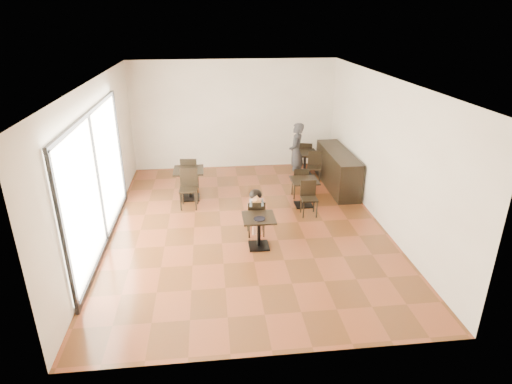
{
  "coord_description": "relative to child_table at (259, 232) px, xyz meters",
  "views": [
    {
      "loc": [
        -0.74,
        -8.54,
        4.41
      ],
      "look_at": [
        0.16,
        -0.5,
        1.0
      ],
      "focal_mm": 30.0,
      "sensor_mm": 36.0,
      "label": 1
    }
  ],
  "objects": [
    {
      "name": "child_table",
      "position": [
        0.0,
        0.0,
        0.0
      ],
      "size": [
        0.64,
        0.64,
        0.67
      ],
      "primitive_type": null,
      "color": "black",
      "rests_on": "floor"
    },
    {
      "name": "adult_patron",
      "position": [
        1.48,
        3.65,
        0.48
      ],
      "size": [
        0.55,
        0.69,
        1.64
      ],
      "primitive_type": "imported",
      "rotation": [
        0.0,
        0.0,
        -1.87
      ],
      "color": "#323136",
      "rests_on": "floor"
    },
    {
      "name": "cafe_table_left",
      "position": [
        -1.46,
        2.64,
        0.05
      ],
      "size": [
        0.79,
        0.79,
        0.78
      ],
      "primitive_type": null,
      "rotation": [
        0.0,
        0.0,
        -0.08
      ],
      "color": "black",
      "rests_on": "floor"
    },
    {
      "name": "cafe_table_back",
      "position": [
        1.81,
        3.95,
        0.02
      ],
      "size": [
        0.85,
        0.85,
        0.72
      ],
      "primitive_type": null,
      "rotation": [
        0.0,
        0.0,
        -0.3
      ],
      "color": "black",
      "rests_on": "floor"
    },
    {
      "name": "storefront_window",
      "position": [
        -3.13,
        0.5,
        1.06
      ],
      "size": [
        0.04,
        4.5,
        2.6
      ],
      "primitive_type": "cube",
      "color": "white",
      "rests_on": "floor"
    },
    {
      "name": "wall_back",
      "position": [
        -0.16,
        5.0,
        1.26
      ],
      "size": [
        6.0,
        0.01,
        3.2
      ],
      "primitive_type": "cube",
      "color": "white",
      "rests_on": "floor"
    },
    {
      "name": "floor",
      "position": [
        -0.16,
        1.0,
        -0.34
      ],
      "size": [
        6.0,
        8.0,
        0.01
      ],
      "primitive_type": "cube",
      "color": "brown",
      "rests_on": "ground"
    },
    {
      "name": "pizza_slice",
      "position": [
        0.0,
        0.36,
        0.55
      ],
      "size": [
        0.24,
        0.18,
        0.05
      ],
      "primitive_type": null,
      "color": "#E9D574",
      "rests_on": "child"
    },
    {
      "name": "ceiling",
      "position": [
        -0.16,
        1.0,
        2.86
      ],
      "size": [
        6.0,
        8.0,
        0.01
      ],
      "primitive_type": "cube",
      "color": "silver",
      "rests_on": "floor"
    },
    {
      "name": "wall_left",
      "position": [
        -3.16,
        1.0,
        1.26
      ],
      "size": [
        0.01,
        8.0,
        3.2
      ],
      "primitive_type": "cube",
      "color": "white",
      "rests_on": "floor"
    },
    {
      "name": "wall_right",
      "position": [
        2.84,
        1.0,
        1.26
      ],
      "size": [
        0.01,
        8.0,
        3.2
      ],
      "primitive_type": "cube",
      "color": "white",
      "rests_on": "floor"
    },
    {
      "name": "chair_mid_a",
      "position": [
        1.34,
        2.44,
        0.07
      ],
      "size": [
        0.38,
        0.38,
        0.82
      ],
      "primitive_type": null,
      "rotation": [
        0.0,
        0.0,
        3.12
      ],
      "color": "black",
      "rests_on": "floor"
    },
    {
      "name": "chair_left_b",
      "position": [
        -1.46,
        2.09,
        0.13
      ],
      "size": [
        0.45,
        0.45,
        0.94
      ],
      "primitive_type": null,
      "rotation": [
        0.0,
        0.0,
        -0.08
      ],
      "color": "black",
      "rests_on": "floor"
    },
    {
      "name": "chair_left_a",
      "position": [
        -1.46,
        3.19,
        0.13
      ],
      "size": [
        0.45,
        0.45,
        0.94
      ],
      "primitive_type": null,
      "rotation": [
        0.0,
        0.0,
        3.07
      ],
      "color": "black",
      "rests_on": "floor"
    },
    {
      "name": "cafe_table_mid",
      "position": [
        1.34,
        1.89,
        0.0
      ],
      "size": [
        0.66,
        0.66,
        0.68
      ],
      "primitive_type": null,
      "rotation": [
        0.0,
        0.0,
        -0.03
      ],
      "color": "black",
      "rests_on": "floor"
    },
    {
      "name": "child_chair",
      "position": [
        0.0,
        0.55,
        0.07
      ],
      "size": [
        0.36,
        0.36,
        0.81
      ],
      "primitive_type": null,
      "rotation": [
        0.0,
        0.0,
        3.14
      ],
      "color": "black",
      "rests_on": "floor"
    },
    {
      "name": "chair_mid_b",
      "position": [
        1.34,
        1.34,
        0.07
      ],
      "size": [
        0.38,
        0.38,
        0.82
      ],
      "primitive_type": null,
      "rotation": [
        0.0,
        0.0,
        -0.03
      ],
      "color": "black",
      "rests_on": "floor"
    },
    {
      "name": "chair_back_b",
      "position": [
        1.95,
        3.4,
        0.09
      ],
      "size": [
        0.48,
        0.48,
        0.86
      ],
      "primitive_type": null,
      "rotation": [
        0.0,
        0.0,
        -0.3
      ],
      "color": "black",
      "rests_on": "floor"
    },
    {
      "name": "chair_back_a",
      "position": [
        1.95,
        4.5,
        0.09
      ],
      "size": [
        0.48,
        0.48,
        0.86
      ],
      "primitive_type": null,
      "rotation": [
        0.0,
        0.0,
        2.84
      ],
      "color": "black",
      "rests_on": "floor"
    },
    {
      "name": "plate",
      "position": [
        0.0,
        -0.1,
        0.34
      ],
      "size": [
        0.23,
        0.23,
        0.01
      ],
      "primitive_type": "cylinder",
      "color": "black",
      "rests_on": "child_table"
    },
    {
      "name": "wall_front",
      "position": [
        -0.16,
        -3.0,
        1.26
      ],
      "size": [
        6.0,
        0.01,
        3.2
      ],
      "primitive_type": "cube",
      "color": "white",
      "rests_on": "floor"
    },
    {
      "name": "service_counter",
      "position": [
        2.49,
        3.0,
        0.16
      ],
      "size": [
        0.6,
        2.4,
        1.0
      ],
      "primitive_type": "cube",
      "color": "black",
      "rests_on": "floor"
    },
    {
      "name": "child",
      "position": [
        0.0,
        0.55,
        0.17
      ],
      "size": [
        0.36,
        0.51,
        1.02
      ],
      "primitive_type": null,
      "color": "slate",
      "rests_on": "child_chair"
    }
  ]
}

